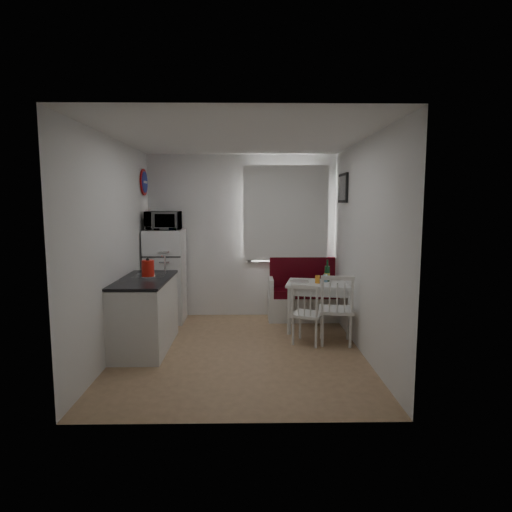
% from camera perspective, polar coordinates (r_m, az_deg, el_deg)
% --- Properties ---
extents(floor, '(3.00, 3.50, 0.02)m').
position_cam_1_polar(floor, '(5.46, -2.14, -12.58)').
color(floor, '#967450').
rests_on(floor, ground).
extents(ceiling, '(3.00, 3.50, 0.02)m').
position_cam_1_polar(ceiling, '(5.20, -2.28, 15.52)').
color(ceiling, white).
rests_on(ceiling, wall_back).
extents(wall_back, '(3.00, 0.02, 2.60)m').
position_cam_1_polar(wall_back, '(6.91, -1.89, 2.63)').
color(wall_back, white).
rests_on(wall_back, floor).
extents(wall_front, '(3.00, 0.02, 2.60)m').
position_cam_1_polar(wall_front, '(3.43, -2.85, -1.96)').
color(wall_front, white).
rests_on(wall_front, floor).
extents(wall_left, '(0.02, 3.50, 2.60)m').
position_cam_1_polar(wall_left, '(5.41, -18.29, 1.03)').
color(wall_left, white).
rests_on(wall_left, floor).
extents(wall_right, '(0.02, 3.50, 2.60)m').
position_cam_1_polar(wall_right, '(5.35, 14.08, 1.10)').
color(wall_right, white).
rests_on(wall_right, floor).
extents(window, '(1.22, 0.06, 1.47)m').
position_cam_1_polar(window, '(6.89, 3.96, 5.31)').
color(window, white).
rests_on(window, wall_back).
extents(curtain, '(1.35, 0.02, 1.50)m').
position_cam_1_polar(curtain, '(6.82, 4.01, 5.71)').
color(curtain, white).
rests_on(curtain, wall_back).
extents(kitchen_counter, '(0.62, 1.32, 1.16)m').
position_cam_1_polar(kitchen_counter, '(5.63, -14.53, -7.36)').
color(kitchen_counter, white).
rests_on(kitchen_counter, floor).
extents(wall_sign, '(0.03, 0.40, 0.40)m').
position_cam_1_polar(wall_sign, '(6.78, -14.65, 9.51)').
color(wall_sign, navy).
rests_on(wall_sign, wall_left).
extents(picture_frame, '(0.04, 0.52, 0.42)m').
position_cam_1_polar(picture_frame, '(6.39, 11.50, 8.86)').
color(picture_frame, black).
rests_on(picture_frame, wall_right).
extents(bench, '(1.35, 0.52, 0.97)m').
position_cam_1_polar(bench, '(6.89, 7.29, -5.67)').
color(bench, white).
rests_on(bench, floor).
extents(dining_table, '(1.05, 0.83, 0.70)m').
position_cam_1_polar(dining_table, '(6.22, 8.55, -4.24)').
color(dining_table, white).
rests_on(dining_table, floor).
extents(chair_left, '(0.50, 0.50, 0.43)m').
position_cam_1_polar(chair_left, '(5.58, 7.09, -6.85)').
color(chair_left, white).
rests_on(chair_left, floor).
extents(chair_right, '(0.49, 0.47, 0.50)m').
position_cam_1_polar(chair_right, '(5.61, 10.83, -6.06)').
color(chair_right, white).
rests_on(chair_right, floor).
extents(fridge, '(0.57, 0.57, 1.43)m').
position_cam_1_polar(fridge, '(6.76, -11.97, -2.62)').
color(fridge, white).
rests_on(fridge, floor).
extents(microwave, '(0.51, 0.35, 0.28)m').
position_cam_1_polar(microwave, '(6.62, -12.25, 4.62)').
color(microwave, white).
rests_on(microwave, fridge).
extents(kettle, '(0.19, 0.19, 0.25)m').
position_cam_1_polar(kettle, '(5.50, -14.22, -1.63)').
color(kettle, red).
rests_on(kettle, kitchen_counter).
extents(wine_bottle, '(0.08, 0.08, 0.31)m').
position_cam_1_polar(wine_bottle, '(6.29, 9.48, -1.93)').
color(wine_bottle, '#144020').
rests_on(wine_bottle, dining_table).
extents(drinking_glass_orange, '(0.07, 0.07, 0.11)m').
position_cam_1_polar(drinking_glass_orange, '(6.13, 8.19, -3.10)').
color(drinking_glass_orange, orange).
rests_on(drinking_glass_orange, dining_table).
extents(drinking_glass_blue, '(0.07, 0.07, 0.11)m').
position_cam_1_polar(drinking_glass_blue, '(6.25, 9.23, -2.93)').
color(drinking_glass_blue, '#709FBE').
rests_on(drinking_glass_blue, dining_table).
extents(plate, '(0.27, 0.27, 0.02)m').
position_cam_1_polar(plate, '(6.18, 5.79, -3.42)').
color(plate, white).
rests_on(plate, dining_table).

